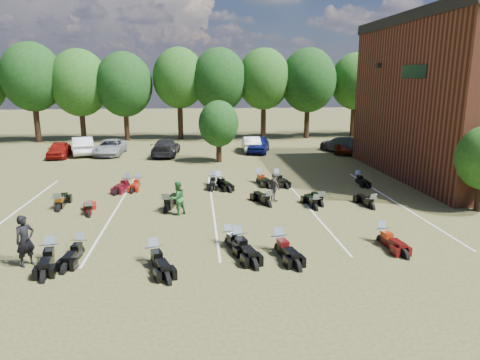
{
  "coord_description": "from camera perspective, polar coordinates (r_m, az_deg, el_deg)",
  "views": [
    {
      "loc": [
        -3.75,
        -18.57,
        6.59
      ],
      "look_at": [
        -1.46,
        4.0,
        1.2
      ],
      "focal_mm": 32.0,
      "sensor_mm": 36.0,
      "label": 1
    }
  ],
  "objects": [
    {
      "name": "motorcycle_12",
      "position": [
        23.27,
        17.13,
        -3.7
      ],
      "size": [
        0.88,
        2.14,
        1.16
      ],
      "primitive_type": null,
      "rotation": [
        0.0,
        0.0,
        3.25
      ],
      "color": "black",
      "rests_on": "ground"
    },
    {
      "name": "motorcycle_13",
      "position": [
        22.47,
        9.99,
        -3.9
      ],
      "size": [
        0.82,
        2.15,
        1.17
      ],
      "primitive_type": null,
      "rotation": [
        0.0,
        0.0,
        3.21
      ],
      "color": "black",
      "rests_on": "ground"
    },
    {
      "name": "motorcycle_16",
      "position": [
        27.0,
        -2.84,
        -0.78
      ],
      "size": [
        1.44,
        2.43,
        1.29
      ],
      "primitive_type": null,
      "rotation": [
        0.0,
        0.0,
        0.33
      ],
      "color": "black",
      "rests_on": "ground"
    },
    {
      "name": "car_6",
      "position": [
        40.18,
        14.01,
        4.49
      ],
      "size": [
        3.37,
        5.18,
        1.33
      ],
      "primitive_type": "imported",
      "rotation": [
        0.0,
        0.0,
        -0.26
      ],
      "color": "#631B05",
      "rests_on": "ground"
    },
    {
      "name": "motorcycle_17",
      "position": [
        27.93,
        2.53,
        -0.29
      ],
      "size": [
        1.22,
        2.41,
        1.28
      ],
      "primitive_type": null,
      "rotation": [
        0.0,
        0.0,
        0.22
      ],
      "color": "black",
      "rests_on": "ground"
    },
    {
      "name": "car_3",
      "position": [
        38.01,
        -9.84,
        4.3
      ],
      "size": [
        2.46,
        5.15,
        1.45
      ],
      "primitive_type": "imported",
      "rotation": [
        0.0,
        0.0,
        3.05
      ],
      "color": "black",
      "rests_on": "ground"
    },
    {
      "name": "motorcycle_7",
      "position": [
        22.35,
        -19.44,
        -4.58
      ],
      "size": [
        1.04,
        2.13,
        1.14
      ],
      "primitive_type": null,
      "rotation": [
        0.0,
        0.0,
        3.34
      ],
      "color": "#9C0E0B",
      "rests_on": "ground"
    },
    {
      "name": "person_grey",
      "position": [
        23.46,
        4.55,
        -0.97
      ],
      "size": [
        0.77,
        1.01,
        1.59
      ],
      "primitive_type": "imported",
      "rotation": [
        0.0,
        0.0,
        2.05
      ],
      "color": "#554F49",
      "rests_on": "ground"
    },
    {
      "name": "motorcycle_10",
      "position": [
        22.7,
        3.78,
        -3.54
      ],
      "size": [
        1.35,
        2.33,
        1.24
      ],
      "primitive_type": null,
      "rotation": [
        0.0,
        0.0,
        3.45
      ],
      "color": "black",
      "rests_on": "ground"
    },
    {
      "name": "motorcycle_3",
      "position": [
        17.68,
        -1.52,
        -8.53
      ],
      "size": [
        1.31,
        2.16,
        1.15
      ],
      "primitive_type": null,
      "rotation": [
        0.0,
        0.0,
        0.34
      ],
      "color": "black",
      "rests_on": "ground"
    },
    {
      "name": "motorcycle_5",
      "position": [
        17.05,
        5.22,
        -9.43
      ],
      "size": [
        1.19,
        2.45,
        1.31
      ],
      "primitive_type": null,
      "rotation": [
        0.0,
        0.0,
        0.2
      ],
      "color": "black",
      "rests_on": "ground"
    },
    {
      "name": "motorcycle_15",
      "position": [
        27.51,
        -13.38,
        -0.86
      ],
      "size": [
        0.89,
        2.16,
        1.17
      ],
      "primitive_type": null,
      "rotation": [
        0.0,
        0.0,
        -0.11
      ],
      "color": "maroon",
      "rests_on": "ground"
    },
    {
      "name": "motorcycle_0",
      "position": [
        17.64,
        -23.85,
        -9.78
      ],
      "size": [
        1.1,
        2.39,
        1.28
      ],
      "primitive_type": null,
      "rotation": [
        0.0,
        0.0,
        0.16
      ],
      "color": "black",
      "rests_on": "ground"
    },
    {
      "name": "young_tree_midfield",
      "position": [
        34.29,
        -2.87,
        7.5
      ],
      "size": [
        3.2,
        3.2,
        4.7
      ],
      "color": "black",
      "rests_on": "ground"
    },
    {
      "name": "person_green",
      "position": [
        21.32,
        -8.32,
        -2.41
      ],
      "size": [
        1.04,
        1.0,
        1.69
      ],
      "primitive_type": "imported",
      "rotation": [
        0.0,
        0.0,
        3.77
      ],
      "color": "#296D2F",
      "rests_on": "ground"
    },
    {
      "name": "motorcycle_1",
      "position": [
        17.8,
        -20.48,
        -9.26
      ],
      "size": [
        0.88,
        2.19,
        1.19
      ],
      "primitive_type": null,
      "rotation": [
        0.0,
        0.0,
        -0.09
      ],
      "color": "black",
      "rests_on": "ground"
    },
    {
      "name": "motorcycle_20",
      "position": [
        28.83,
        15.42,
        -0.33
      ],
      "size": [
        0.66,
        2.0,
        1.11
      ],
      "primitive_type": null,
      "rotation": [
        0.0,
        0.0,
        0.01
      ],
      "color": "black",
      "rests_on": "ground"
    },
    {
      "name": "car_4",
      "position": [
        39.18,
        2.48,
        4.77
      ],
      "size": [
        2.76,
        4.62,
        1.47
      ],
      "primitive_type": "imported",
      "rotation": [
        0.0,
        0.0,
        -0.25
      ],
      "color": "#0C135A",
      "rests_on": "ground"
    },
    {
      "name": "motorcycle_8",
      "position": [
        23.85,
        -22.98,
        -3.77
      ],
      "size": [
        1.0,
        2.5,
        1.36
      ],
      "primitive_type": null,
      "rotation": [
        0.0,
        0.0,
        3.24
      ],
      "color": "black",
      "rests_on": "ground"
    },
    {
      "name": "ground",
      "position": [
        20.06,
        5.33,
        -5.88
      ],
      "size": [
        160.0,
        160.0,
        0.0
      ],
      "primitive_type": "plane",
      "color": "brown",
      "rests_on": "ground"
    },
    {
      "name": "motorcycle_6",
      "position": [
        18.8,
        18.36,
        -7.88
      ],
      "size": [
        0.95,
        2.27,
        1.23
      ],
      "primitive_type": null,
      "rotation": [
        0.0,
        0.0,
        0.12
      ],
      "color": "#410909",
      "rests_on": "ground"
    },
    {
      "name": "car_7",
      "position": [
        40.27,
        13.45,
        4.64
      ],
      "size": [
        3.54,
        5.43,
        1.46
      ],
      "primitive_type": "imported",
      "rotation": [
        0.0,
        0.0,
        3.46
      ],
      "color": "#39393E",
      "rests_on": "ground"
    },
    {
      "name": "motorcycle_19",
      "position": [
        27.92,
        4.93,
        -0.33
      ],
      "size": [
        1.1,
        2.3,
        1.23
      ],
      "primitive_type": null,
      "rotation": [
        0.0,
        0.0,
        0.19
      ],
      "color": "black",
      "rests_on": "ground"
    },
    {
      "name": "car_5",
      "position": [
        39.75,
        1.46,
        4.85
      ],
      "size": [
        1.6,
        4.32,
        1.41
      ],
      "primitive_type": "imported",
      "rotation": [
        0.0,
        0.0,
        3.12
      ],
      "color": "#B2B1AD",
      "rests_on": "ground"
    },
    {
      "name": "person_black",
      "position": [
        17.23,
        -26.73,
        -7.25
      ],
      "size": [
        0.8,
        0.81,
        1.89
      ],
      "primitive_type": "imported",
      "rotation": [
        0.0,
        0.0,
        0.82
      ],
      "color": "black",
      "rests_on": "ground"
    },
    {
      "name": "parking_lines",
      "position": [
        22.56,
        -3.65,
        -3.63
      ],
      "size": [
        20.1,
        14.0,
        0.01
      ],
      "color": "silver",
      "rests_on": "ground"
    },
    {
      "name": "motorcycle_14",
      "position": [
        27.34,
        -14.79,
        -1.03
      ],
      "size": [
        1.26,
        2.37,
        1.26
      ],
      "primitive_type": null,
      "rotation": [
        0.0,
        0.0,
        -0.25
      ],
      "color": "#4B0A14",
      "rests_on": "ground"
    },
    {
      "name": "motorcycle_2",
      "position": [
        16.28,
        -11.29,
        -10.79
      ],
      "size": [
        1.48,
        2.45,
        1.3
      ],
      "primitive_type": null,
      "rotation": [
        0.0,
        0.0,
        0.34
      ],
      "color": "black",
      "rests_on": "ground"
    },
    {
      "name": "motorcycle_4",
      "position": [
        17.1,
        -0.26,
        -9.3
      ],
      "size": [
        1.32,
        2.54,
        1.35
      ],
      "primitive_type": null,
      "rotation": [
        0.0,
        0.0,
        0.24
      ],
      "color": "black",
      "rests_on": "ground"
    },
    {
      "name": "motorcycle_11",
      "position": [
        23.15,
        10.76,
        -3.42
      ],
      "size": [
        0.73,
        2.06,
        1.13
      ],
      "primitive_type": null,
      "rotation": [
        0.0,
        0.0,
        3.18
      ],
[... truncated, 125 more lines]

